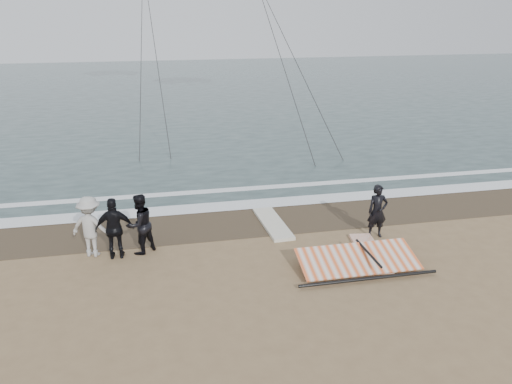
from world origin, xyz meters
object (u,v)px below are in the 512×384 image
board_white (370,252)px  board_cream (273,224)px  man_main (377,211)px  sail_rig (354,260)px

board_white → board_cream: size_ratio=0.92×
man_main → board_white: bearing=-117.1°
board_cream → man_main: bearing=-30.1°
man_main → sail_rig: bearing=-126.1°
man_main → board_white: 1.54m
man_main → board_cream: man_main is taller
board_white → sail_rig: bearing=-134.5°
board_cream → board_white: bearing=-51.6°
man_main → sail_rig: 2.34m
board_white → man_main: bearing=66.5°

